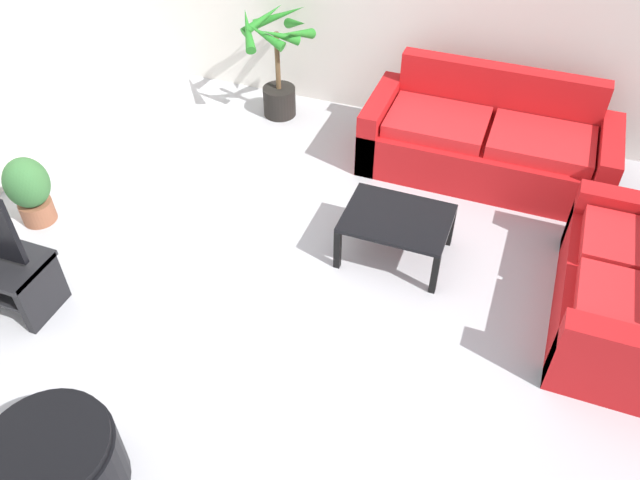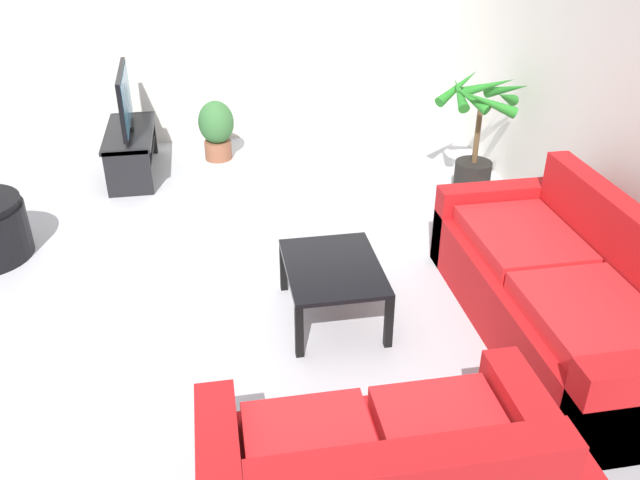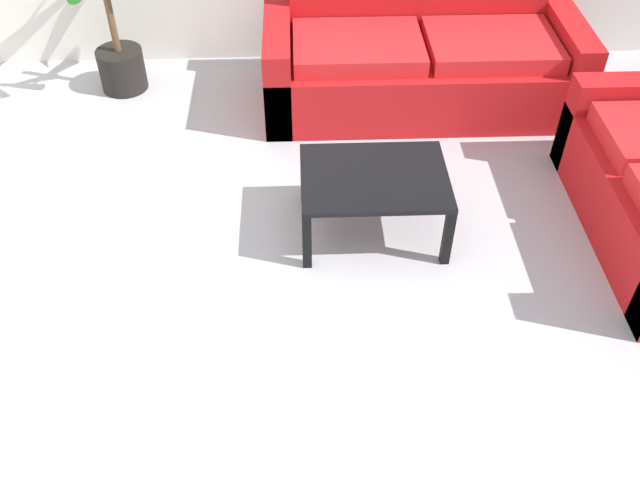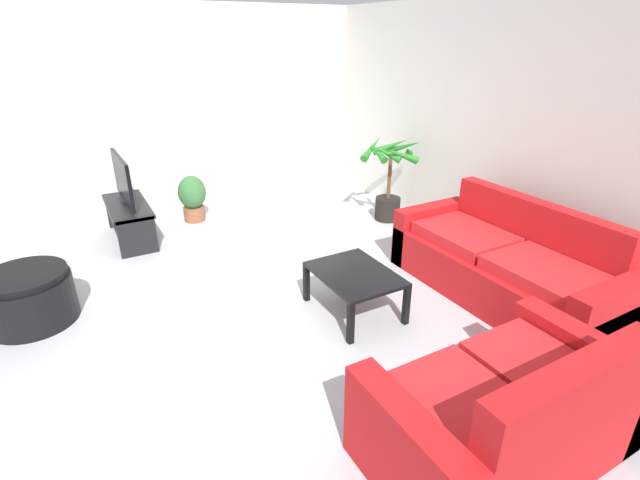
% 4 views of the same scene
% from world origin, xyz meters
% --- Properties ---
extents(ground_plane, '(6.60, 6.60, 0.00)m').
position_xyz_m(ground_plane, '(0.00, 0.00, 0.00)').
color(ground_plane, '#B2B2B7').
extents(wall_back, '(6.00, 0.06, 2.70)m').
position_xyz_m(wall_back, '(0.00, 3.00, 1.35)').
color(wall_back, silver).
rests_on(wall_back, ground).
extents(wall_left, '(0.06, 6.00, 2.70)m').
position_xyz_m(wall_left, '(-3.00, 0.00, 1.35)').
color(wall_left, silver).
rests_on(wall_left, ground).
extents(couch_main, '(2.19, 0.90, 0.90)m').
position_xyz_m(couch_main, '(1.01, 2.28, 0.30)').
color(couch_main, red).
rests_on(couch_main, ground).
extents(tv_stand, '(1.10, 0.45, 0.45)m').
position_xyz_m(tv_stand, '(-2.16, -0.59, 0.29)').
color(tv_stand, black).
rests_on(tv_stand, ground).
extents(tv, '(0.97, 0.10, 0.59)m').
position_xyz_m(tv, '(-2.16, -0.58, 0.76)').
color(tv, black).
rests_on(tv, tv_stand).
extents(coffee_table, '(0.81, 0.62, 0.40)m').
position_xyz_m(coffee_table, '(0.55, 0.90, 0.34)').
color(coffee_table, black).
rests_on(coffee_table, ground).
extents(potted_palm, '(0.76, 0.78, 1.09)m').
position_xyz_m(potted_palm, '(-1.16, 2.55, 0.54)').
color(potted_palm, black).
rests_on(potted_palm, ground).
extents(potted_plant_small, '(0.36, 0.36, 0.62)m').
position_xyz_m(potted_plant_small, '(-2.40, 0.25, 0.33)').
color(potted_plant_small, brown).
rests_on(potted_plant_small, ground).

